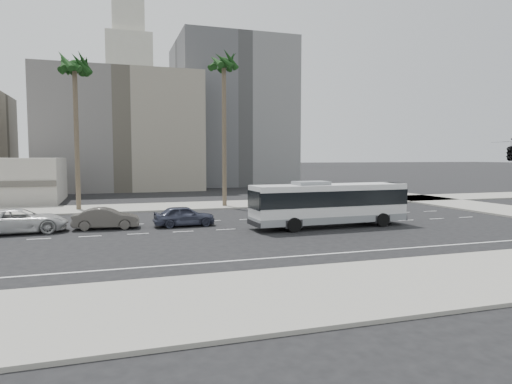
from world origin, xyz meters
name	(u,v)px	position (x,y,z in m)	size (l,w,h in m)	color
ground	(304,226)	(0.00, 0.00, 0.00)	(700.00, 700.00, 0.00)	black
sidewalk_north	(245,204)	(0.00, 15.50, 0.07)	(120.00, 7.00, 0.15)	gray
sidewalk_south	(454,277)	(0.00, -15.50, 0.07)	(120.00, 7.00, 0.15)	gray
midrise_beige_west	(120,133)	(-12.00, 45.00, 9.00)	(24.00, 18.00, 18.00)	slate
midrise_gray_center	(231,115)	(8.00, 52.00, 13.00)	(20.00, 20.00, 26.00)	#57575A
civic_tower	(130,100)	(-2.00, 250.00, 38.83)	(42.00, 42.00, 129.00)	beige
highrise_right	(215,106)	(45.00, 230.00, 35.00)	(26.00, 26.00, 70.00)	#585E67
highrise_far	(242,119)	(70.00, 260.00, 30.00)	(22.00, 22.00, 60.00)	#585E67
city_bus	(329,203)	(1.53, -1.13, 1.77)	(11.83, 3.06, 3.37)	silver
car_a	(184,216)	(-8.52, 2.52, 0.76)	(4.49, 1.81, 1.53)	#363A4D
car_b	(106,218)	(-14.02, 2.95, 0.75)	(4.55, 1.59, 1.50)	#4A4641
car_c	(20,221)	(-19.52, 2.84, 0.83)	(6.00, 2.77, 1.67)	silver
palm_near	(224,66)	(-2.62, 13.95, 14.17)	(4.64, 4.64, 15.65)	brown
palm_mid	(74,69)	(-16.62, 15.14, 13.29)	(4.78, 4.78, 14.77)	brown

